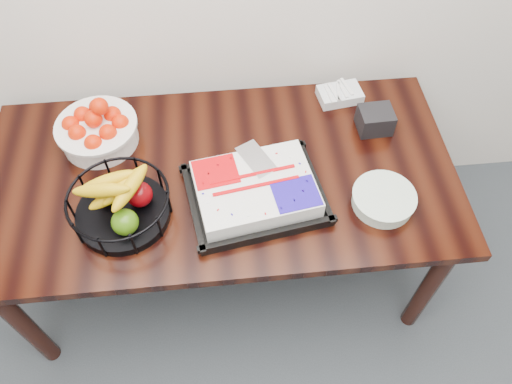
{
  "coord_description": "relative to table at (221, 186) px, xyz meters",
  "views": [
    {
      "loc": [
        0.02,
        0.83,
        2.25
      ],
      "look_at": [
        0.12,
        1.84,
        0.83
      ],
      "focal_mm": 35.0,
      "sensor_mm": 36.0,
      "label": 1
    }
  ],
  "objects": [
    {
      "name": "fruit_basket",
      "position": [
        -0.35,
        -0.16,
        0.16
      ],
      "size": [
        0.35,
        0.35,
        0.19
      ],
      "color": "black",
      "rests_on": "table"
    },
    {
      "name": "table",
      "position": [
        0.0,
        0.0,
        0.0
      ],
      "size": [
        1.8,
        0.9,
        0.75
      ],
      "color": "black",
      "rests_on": "ground"
    },
    {
      "name": "fork_bag",
      "position": [
        0.53,
        0.35,
        0.11
      ],
      "size": [
        0.19,
        0.14,
        0.05
      ],
      "color": "silver",
      "rests_on": "table"
    },
    {
      "name": "tangerine_bowl",
      "position": [
        -0.46,
        0.2,
        0.17
      ],
      "size": [
        0.32,
        0.32,
        0.2
      ],
      "color": "white",
      "rests_on": "table"
    },
    {
      "name": "napkin_box",
      "position": [
        0.63,
        0.17,
        0.13
      ],
      "size": [
        0.14,
        0.12,
        0.09
      ],
      "primitive_type": "cube",
      "rotation": [
        0.0,
        0.0,
        0.04
      ],
      "color": "black",
      "rests_on": "table"
    },
    {
      "name": "cake_tray",
      "position": [
        0.12,
        -0.13,
        0.13
      ],
      "size": [
        0.53,
        0.45,
        0.1
      ],
      "color": "black",
      "rests_on": "table"
    },
    {
      "name": "plate_stack",
      "position": [
        0.58,
        -0.2,
        0.11
      ],
      "size": [
        0.23,
        0.23,
        0.06
      ],
      "color": "white",
      "rests_on": "table"
    }
  ]
}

